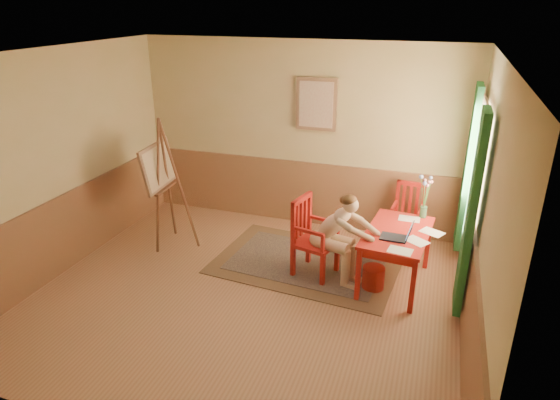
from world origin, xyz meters
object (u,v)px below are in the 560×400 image
(chair_left, at_px, (312,237))
(chair_back, at_px, (407,216))
(easel, at_px, (161,171))
(laptop, at_px, (399,236))
(figure, at_px, (337,233))
(table, at_px, (397,238))

(chair_left, relative_size, chair_back, 1.10)
(chair_left, xyz_separation_m, easel, (-2.22, 0.16, 0.58))
(chair_back, distance_m, laptop, 1.29)
(figure, xyz_separation_m, laptop, (0.74, -0.05, 0.11))
(table, relative_size, figure, 1.06)
(table, distance_m, laptop, 0.25)
(chair_back, height_order, figure, figure)
(laptop, bearing_deg, chair_back, 89.45)
(table, bearing_deg, chair_left, -175.10)
(laptop, relative_size, easel, 0.20)
(table, bearing_deg, easel, 178.76)
(figure, bearing_deg, chair_back, 58.15)
(chair_left, bearing_deg, laptop, -6.14)
(table, distance_m, chair_back, 1.07)
(figure, bearing_deg, laptop, -3.78)
(table, height_order, easel, easel)
(figure, height_order, easel, easel)
(table, distance_m, chair_left, 1.05)
(chair_back, xyz_separation_m, figure, (-0.75, -1.21, 0.19))
(laptop, bearing_deg, chair_left, 173.86)
(laptop, distance_m, easel, 3.32)
(chair_left, relative_size, figure, 0.87)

